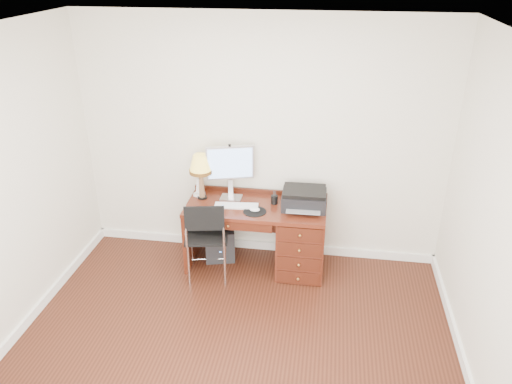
% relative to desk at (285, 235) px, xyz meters
% --- Properties ---
extents(ground, '(4.00, 4.00, 0.00)m').
position_rel_desk_xyz_m(ground, '(-0.32, -1.40, -0.41)').
color(ground, black).
rests_on(ground, ground).
extents(room_shell, '(4.00, 4.00, 4.00)m').
position_rel_desk_xyz_m(room_shell, '(-0.32, -0.77, -0.36)').
color(room_shell, silver).
rests_on(room_shell, ground).
extents(desk, '(1.50, 0.67, 0.75)m').
position_rel_desk_xyz_m(desk, '(0.00, 0.00, 0.00)').
color(desk, '#531E11').
rests_on(desk, ground).
extents(monitor, '(0.51, 0.24, 0.60)m').
position_rel_desk_xyz_m(monitor, '(-0.62, 0.16, 0.71)').
color(monitor, silver).
rests_on(monitor, desk).
extents(keyboard, '(0.47, 0.17, 0.02)m').
position_rel_desk_xyz_m(keyboard, '(-0.53, -0.06, 0.35)').
color(keyboard, white).
rests_on(keyboard, desk).
extents(mouse_pad, '(0.24, 0.24, 0.05)m').
position_rel_desk_xyz_m(mouse_pad, '(-0.31, -0.14, 0.35)').
color(mouse_pad, black).
rests_on(mouse_pad, desk).
extents(printer, '(0.47, 0.37, 0.21)m').
position_rel_desk_xyz_m(printer, '(0.19, 0.05, 0.44)').
color(printer, black).
rests_on(printer, desk).
extents(leg_lamp, '(0.25, 0.25, 0.51)m').
position_rel_desk_xyz_m(leg_lamp, '(-0.94, 0.09, 0.71)').
color(leg_lamp, black).
rests_on(leg_lamp, desk).
extents(phone, '(0.12, 0.12, 0.20)m').
position_rel_desk_xyz_m(phone, '(-0.98, 0.14, 0.40)').
color(phone, white).
rests_on(phone, desk).
extents(pen_cup, '(0.07, 0.07, 0.09)m').
position_rel_desk_xyz_m(pen_cup, '(-0.14, 0.08, 0.38)').
color(pen_cup, black).
rests_on(pen_cup, desk).
extents(chair, '(0.52, 0.52, 0.94)m').
position_rel_desk_xyz_m(chair, '(-0.81, -0.34, 0.16)').
color(chair, black).
rests_on(chair, ground).
extents(equipment_box, '(0.40, 0.40, 0.38)m').
position_rel_desk_xyz_m(equipment_box, '(-0.76, 0.10, -0.22)').
color(equipment_box, black).
rests_on(equipment_box, ground).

